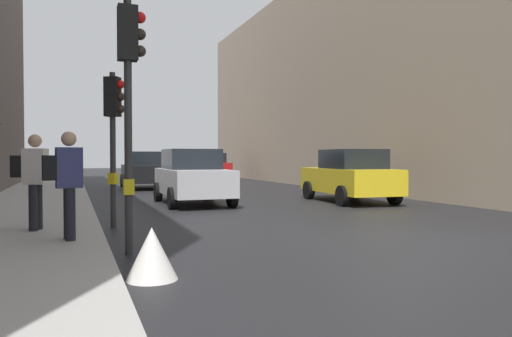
% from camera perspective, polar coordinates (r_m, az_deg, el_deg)
% --- Properties ---
extents(ground_plane, '(120.00, 120.00, 0.00)m').
position_cam_1_polar(ground_plane, '(9.92, 16.41, -7.48)').
color(ground_plane, black).
extents(sidewalk_kerb, '(3.11, 40.00, 0.16)m').
position_cam_1_polar(sidewalk_kerb, '(13.94, -24.82, -4.67)').
color(sidewalk_kerb, '#A8A5A0').
rests_on(sidewalk_kerb, ground).
extents(building_facade_right, '(12.00, 34.96, 10.83)m').
position_cam_1_polar(building_facade_right, '(27.94, 18.18, 9.33)').
color(building_facade_right, gray).
rests_on(building_facade_right, ground).
extents(traffic_light_near_right, '(0.44, 0.37, 3.32)m').
position_cam_1_polar(traffic_light_near_right, '(10.95, -16.20, 5.36)').
color(traffic_light_near_right, '#2D2D2D').
rests_on(traffic_light_near_right, ground).
extents(traffic_light_near_left, '(0.43, 0.24, 3.94)m').
position_cam_1_polar(traffic_light_near_left, '(7.96, -14.49, 10.00)').
color(traffic_light_near_left, '#2D2D2D').
rests_on(traffic_light_near_left, ground).
extents(car_yellow_taxi, '(2.26, 4.32, 1.76)m').
position_cam_1_polar(car_yellow_taxi, '(16.75, 10.85, -0.84)').
color(car_yellow_taxi, yellow).
rests_on(car_yellow_taxi, ground).
extents(car_red_sedan, '(2.22, 4.30, 1.76)m').
position_cam_1_polar(car_red_sedan, '(32.83, -5.47, 0.26)').
color(car_red_sedan, red).
rests_on(car_red_sedan, ground).
extents(car_dark_suv, '(2.09, 4.24, 1.76)m').
position_cam_1_polar(car_dark_suv, '(24.15, -12.73, -0.17)').
color(car_dark_suv, black).
rests_on(car_dark_suv, ground).
extents(car_silver_hatchback, '(2.05, 4.22, 1.76)m').
position_cam_1_polar(car_silver_hatchback, '(15.87, -7.41, -0.94)').
color(car_silver_hatchback, '#BCBCC1').
rests_on(car_silver_hatchback, ground).
extents(pedestrian_with_black_backpack, '(0.66, 0.46, 1.77)m').
position_cam_1_polar(pedestrian_with_black_backpack, '(9.94, -24.50, -0.80)').
color(pedestrian_with_black_backpack, black).
rests_on(pedestrian_with_black_backpack, sidewalk_kerb).
extents(pedestrian_with_grey_backpack, '(0.63, 0.37, 1.77)m').
position_cam_1_polar(pedestrian_with_grey_backpack, '(8.56, -21.19, -1.10)').
color(pedestrian_with_grey_backpack, black).
rests_on(pedestrian_with_grey_backpack, sidewalk_kerb).
extents(warning_sign_triangle, '(0.64, 0.64, 0.65)m').
position_cam_1_polar(warning_sign_triangle, '(6.27, -12.01, -9.63)').
color(warning_sign_triangle, silver).
rests_on(warning_sign_triangle, ground).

